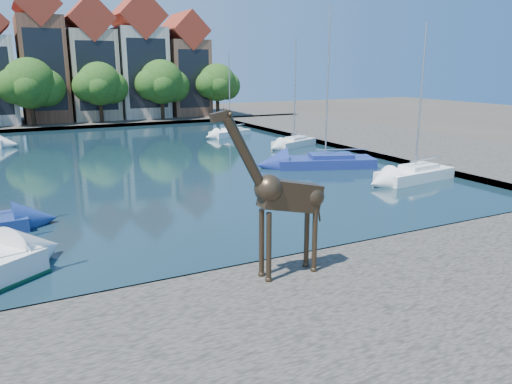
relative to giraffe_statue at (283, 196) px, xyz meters
The scene contains 18 objects.
ground 3.90m from the giraffe_statue, 47.35° to the left, with size 160.00×160.00×0.00m, color #38332B.
water_basin 25.75m from the giraffe_statue, 86.89° to the left, with size 38.00×50.00×0.08m, color black.
near_quay 6.45m from the giraffe_statue, 75.85° to the right, with size 50.00×14.00×0.50m, color #524E47.
far_quay 57.60m from the giraffe_statue, 88.62° to the left, with size 60.00×16.00×0.50m, color #524E47.
right_quay 36.82m from the giraffe_statue, 44.03° to the left, with size 14.00×52.00×0.50m, color #524E47.
townhouse_center 57.77m from the giraffe_statue, 92.60° to the left, with size 5.44×9.18×16.93m.
townhouse_east_inner 57.76m from the giraffe_statue, 86.63° to the left, with size 5.94×9.18×15.79m.
townhouse_east_mid 58.53m from the giraffe_statue, 80.24° to the left, with size 6.43×9.18×16.65m.
townhouse_east_end 59.90m from the giraffe_statue, 74.09° to the left, with size 5.44×9.18×14.43m.
far_tree_mid_west 52.23m from the giraffe_statue, 94.95° to the left, with size 7.80×6.00×8.00m.
far_tree_mid_east 52.15m from the giraffe_statue, 86.17° to the left, with size 7.02×5.40×7.52m.
far_tree_east 53.29m from the giraffe_statue, 77.54° to the left, with size 7.54×5.80×7.84m.
far_tree_far_east 55.55m from the giraffe_statue, 69.46° to the left, with size 6.76×5.20×7.36m.
giraffe_statue is the anchor object (origin of this frame).
sailboat_right_a 19.37m from the giraffe_statue, 32.54° to the left, with size 5.96×2.68×10.07m.
sailboat_right_b 21.60m from the giraffe_statue, 51.35° to the left, with size 7.71×4.94×11.68m.
sailboat_right_c 31.03m from the giraffe_statue, 57.99° to the left, with size 5.12×3.41×9.88m.
sailboat_right_d 38.36m from the giraffe_statue, 68.61° to the left, with size 5.04×3.14×8.66m.
Camera 1 is at (-9.44, -15.40, 7.53)m, focal length 35.00 mm.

